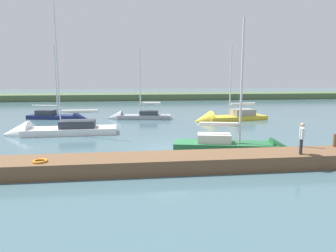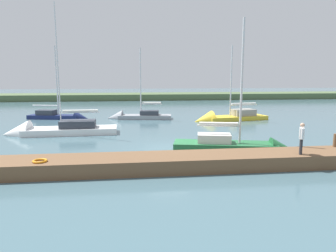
{
  "view_description": "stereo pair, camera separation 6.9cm",
  "coord_description": "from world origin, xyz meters",
  "px_view_note": "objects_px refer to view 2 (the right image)",
  "views": [
    {
      "loc": [
        2.35,
        19.02,
        4.59
      ],
      "look_at": [
        0.05,
        0.56,
        1.55
      ],
      "focal_mm": 32.3,
      "sensor_mm": 36.0,
      "label": 1
    },
    {
      "loc": [
        2.28,
        19.03,
        4.59
      ],
      "look_at": [
        0.05,
        0.56,
        1.55
      ],
      "focal_mm": 32.3,
      "sensor_mm": 36.0,
      "label": 2
    }
  ],
  "objects_px": {
    "sailboat_far_left": "(240,149)",
    "person_on_dock": "(302,136)",
    "sailboat_near_dock": "(62,117)",
    "sailboat_mid_channel": "(135,117)",
    "life_ring_buoy": "(40,161)",
    "sailboat_inner_slip": "(225,119)",
    "sailboat_outer_mooring": "(52,132)",
    "mooring_post_near": "(335,140)"
  },
  "relations": [
    {
      "from": "sailboat_near_dock",
      "to": "sailboat_mid_channel",
      "type": "relative_size",
      "value": 1.01
    },
    {
      "from": "sailboat_near_dock",
      "to": "sailboat_outer_mooring",
      "type": "bearing_deg",
      "value": -69.18
    },
    {
      "from": "sailboat_outer_mooring",
      "to": "sailboat_mid_channel",
      "type": "height_order",
      "value": "sailboat_outer_mooring"
    },
    {
      "from": "sailboat_inner_slip",
      "to": "sailboat_near_dock",
      "type": "distance_m",
      "value": 17.81
    },
    {
      "from": "sailboat_outer_mooring",
      "to": "sailboat_near_dock",
      "type": "distance_m",
      "value": 9.39
    },
    {
      "from": "sailboat_outer_mooring",
      "to": "sailboat_far_left",
      "type": "bearing_deg",
      "value": 147.67
    },
    {
      "from": "sailboat_near_dock",
      "to": "life_ring_buoy",
      "type": "bearing_deg",
      "value": -67.18
    },
    {
      "from": "sailboat_outer_mooring",
      "to": "sailboat_near_dock",
      "type": "bearing_deg",
      "value": -84.42
    },
    {
      "from": "life_ring_buoy",
      "to": "sailboat_inner_slip",
      "type": "height_order",
      "value": "sailboat_inner_slip"
    },
    {
      "from": "mooring_post_near",
      "to": "sailboat_outer_mooring",
      "type": "bearing_deg",
      "value": -28.57
    },
    {
      "from": "mooring_post_near",
      "to": "sailboat_inner_slip",
      "type": "bearing_deg",
      "value": -84.72
    },
    {
      "from": "sailboat_near_dock",
      "to": "sailboat_far_left",
      "type": "bearing_deg",
      "value": -36.73
    },
    {
      "from": "sailboat_outer_mooring",
      "to": "person_on_dock",
      "type": "bearing_deg",
      "value": 141.53
    },
    {
      "from": "life_ring_buoy",
      "to": "person_on_dock",
      "type": "relative_size",
      "value": 0.41
    },
    {
      "from": "sailboat_inner_slip",
      "to": "sailboat_mid_channel",
      "type": "height_order",
      "value": "sailboat_inner_slip"
    },
    {
      "from": "mooring_post_near",
      "to": "person_on_dock",
      "type": "relative_size",
      "value": 0.46
    },
    {
      "from": "sailboat_inner_slip",
      "to": "life_ring_buoy",
      "type": "bearing_deg",
      "value": 39.24
    },
    {
      "from": "mooring_post_near",
      "to": "sailboat_mid_channel",
      "type": "bearing_deg",
      "value": -58.75
    },
    {
      "from": "life_ring_buoy",
      "to": "sailboat_mid_channel",
      "type": "height_order",
      "value": "sailboat_mid_channel"
    },
    {
      "from": "person_on_dock",
      "to": "sailboat_outer_mooring",
      "type": "bearing_deg",
      "value": -8.93
    },
    {
      "from": "sailboat_far_left",
      "to": "person_on_dock",
      "type": "bearing_deg",
      "value": -47.76
    },
    {
      "from": "sailboat_outer_mooring",
      "to": "sailboat_near_dock",
      "type": "height_order",
      "value": "sailboat_outer_mooring"
    },
    {
      "from": "life_ring_buoy",
      "to": "sailboat_outer_mooring",
      "type": "bearing_deg",
      "value": -78.58
    },
    {
      "from": "sailboat_outer_mooring",
      "to": "sailboat_far_left",
      "type": "relative_size",
      "value": 1.3
    },
    {
      "from": "sailboat_inner_slip",
      "to": "sailboat_far_left",
      "type": "relative_size",
      "value": 1.02
    },
    {
      "from": "mooring_post_near",
      "to": "sailboat_near_dock",
      "type": "height_order",
      "value": "sailboat_near_dock"
    },
    {
      "from": "sailboat_outer_mooring",
      "to": "sailboat_far_left",
      "type": "height_order",
      "value": "sailboat_outer_mooring"
    },
    {
      "from": "sailboat_near_dock",
      "to": "sailboat_mid_channel",
      "type": "height_order",
      "value": "sailboat_near_dock"
    },
    {
      "from": "sailboat_outer_mooring",
      "to": "sailboat_mid_channel",
      "type": "relative_size",
      "value": 1.32
    },
    {
      "from": "life_ring_buoy",
      "to": "sailboat_inner_slip",
      "type": "distance_m",
      "value": 21.9
    },
    {
      "from": "life_ring_buoy",
      "to": "sailboat_outer_mooring",
      "type": "distance_m",
      "value": 11.05
    },
    {
      "from": "sailboat_far_left",
      "to": "sailboat_inner_slip",
      "type": "bearing_deg",
      "value": 89.36
    },
    {
      "from": "sailboat_outer_mooring",
      "to": "sailboat_near_dock",
      "type": "relative_size",
      "value": 1.3
    },
    {
      "from": "sailboat_outer_mooring",
      "to": "life_ring_buoy",
      "type": "bearing_deg",
      "value": 99.27
    },
    {
      "from": "life_ring_buoy",
      "to": "sailboat_near_dock",
      "type": "distance_m",
      "value": 20.43
    },
    {
      "from": "sailboat_inner_slip",
      "to": "mooring_post_near",
      "type": "bearing_deg",
      "value": 84.42
    },
    {
      "from": "sailboat_outer_mooring",
      "to": "person_on_dock",
      "type": "distance_m",
      "value": 18.5
    },
    {
      "from": "sailboat_mid_channel",
      "to": "life_ring_buoy",
      "type": "bearing_deg",
      "value": 84.33
    },
    {
      "from": "sailboat_inner_slip",
      "to": "sailboat_far_left",
      "type": "bearing_deg",
      "value": 65.55
    },
    {
      "from": "sailboat_mid_channel",
      "to": "person_on_dock",
      "type": "bearing_deg",
      "value": 120.45
    },
    {
      "from": "life_ring_buoy",
      "to": "sailboat_inner_slip",
      "type": "bearing_deg",
      "value": -129.91
    },
    {
      "from": "sailboat_inner_slip",
      "to": "person_on_dock",
      "type": "distance_m",
      "value": 17.02
    }
  ]
}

